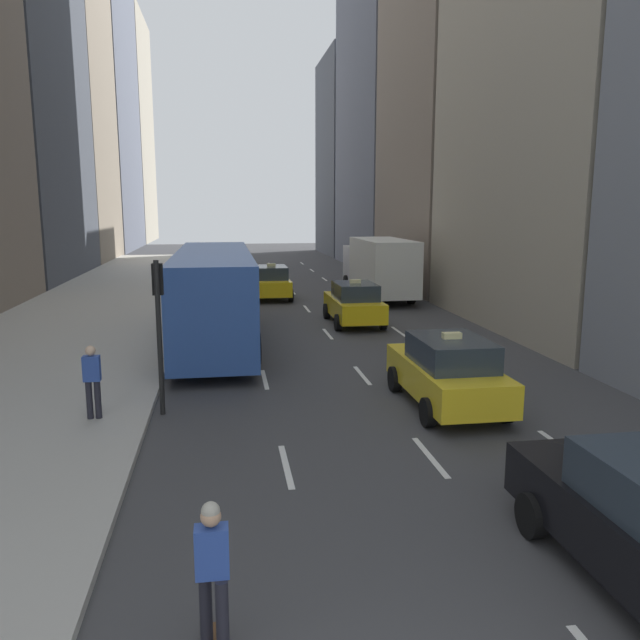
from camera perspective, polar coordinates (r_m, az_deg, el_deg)
sidewalk_left at (r=30.84m, az=-19.45°, el=0.95°), size 8.00×66.00×0.15m
lane_markings at (r=26.64m, az=-0.36°, el=0.00°), size 5.72×56.00×0.01m
building_row_left at (r=56.10m, az=-23.11°, el=18.72°), size 6.00×95.36×29.97m
taxi_lead at (r=25.61m, az=3.13°, el=1.55°), size 2.02×4.40×1.87m
taxi_second at (r=32.92m, az=-4.49°, el=3.49°), size 2.02×4.40×1.87m
taxi_third at (r=15.33m, az=11.58°, el=-4.61°), size 2.02×4.40×1.87m
city_bus at (r=22.16m, az=-9.67°, el=2.42°), size 2.80×11.61×3.25m
box_truck at (r=32.99m, az=5.37°, el=4.94°), size 2.58×8.40×3.15m
skateboarder at (r=7.23m, az=-9.80°, el=-21.64°), size 0.36×0.80×1.75m
pedestrian_far_walking at (r=14.61m, az=-20.11°, el=-5.02°), size 0.36×0.22×1.65m
traffic_light_pole at (r=14.71m, az=-14.54°, el=0.73°), size 0.24×0.42×3.60m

